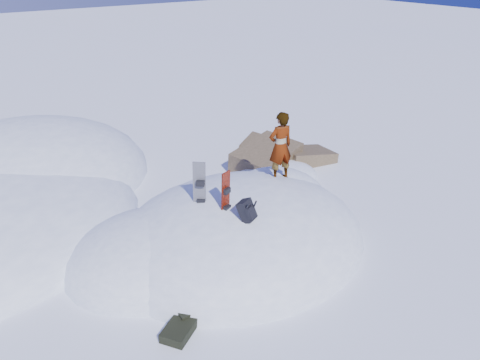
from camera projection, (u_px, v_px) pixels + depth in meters
ground at (239, 243)px, 12.41m from camera, size 120.00×120.00×0.00m
snow_mound at (229, 241)px, 12.50m from camera, size 8.00×6.00×3.00m
rock_outcrop at (275, 170)px, 16.55m from camera, size 4.68×4.41×1.68m
snowboard_red at (226, 201)px, 11.08m from camera, size 0.30×0.23×1.55m
snowboard_dark at (200, 194)px, 11.42m from camera, size 0.36×0.36×1.67m
backpack at (247, 211)px, 10.71m from camera, size 0.50×0.56×0.59m
gear_pile at (180, 327)px, 9.43m from camera, size 0.99×0.83×0.26m
person at (280, 146)px, 12.73m from camera, size 0.77×0.57×1.96m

